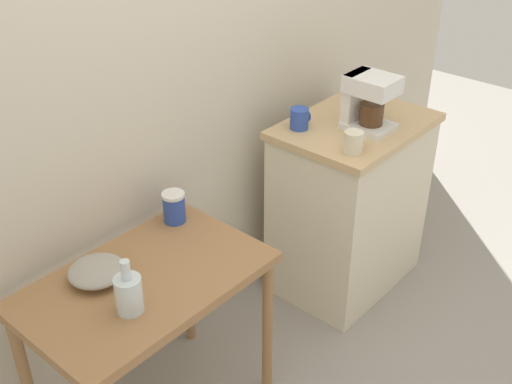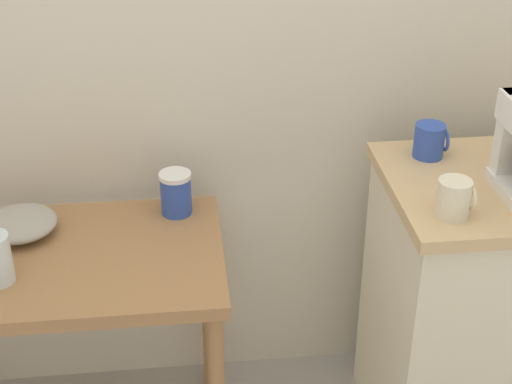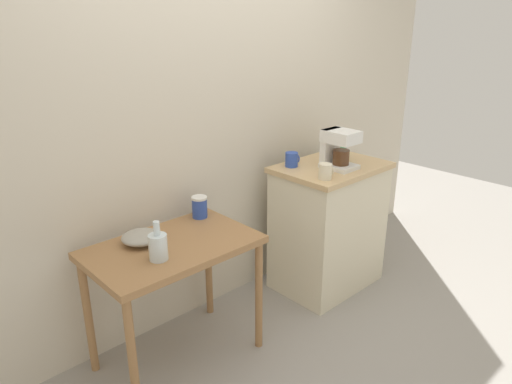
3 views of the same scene
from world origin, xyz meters
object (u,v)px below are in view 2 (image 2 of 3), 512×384
object	(u,v)px
bowl_stoneware	(20,224)
mug_blue	(430,141)
canister_enamel	(176,193)
mug_small_cream	(454,198)

from	to	relation	value
bowl_stoneware	mug_blue	xyz separation A→B (m)	(1.17, -0.00, 0.20)
bowl_stoneware	canister_enamel	size ratio (longest dim) A/B	1.58
mug_small_cream	canister_enamel	bearing A→B (deg)	149.63
bowl_stoneware	mug_small_cream	xyz separation A→B (m)	(1.13, -0.33, 0.20)
bowl_stoneware	mug_small_cream	distance (m)	1.20
bowl_stoneware	canister_enamel	distance (m)	0.45
canister_enamel	bowl_stoneware	bearing A→B (deg)	-170.74
bowl_stoneware	mug_blue	size ratio (longest dim) A/B	2.12
canister_enamel	mug_blue	world-z (taller)	mug_blue
mug_small_cream	bowl_stoneware	bearing A→B (deg)	163.71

